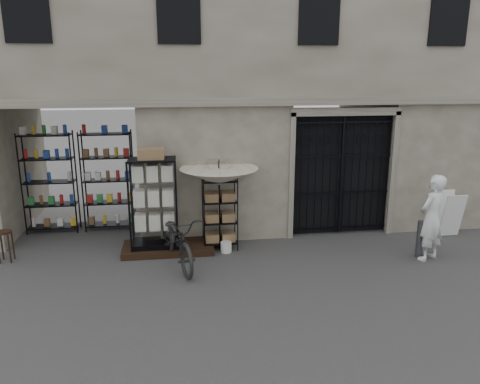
{
  "coord_description": "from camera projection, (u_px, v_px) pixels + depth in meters",
  "views": [
    {
      "loc": [
        -2.16,
        -8.36,
        3.96
      ],
      "look_at": [
        -0.8,
        1.4,
        1.35
      ],
      "focal_mm": 35.0,
      "sensor_mm": 36.0,
      "label": 1
    }
  ],
  "objects": [
    {
      "name": "bicycle",
      "position": [
        178.0,
        265.0,
        9.75
      ],
      "size": [
        1.02,
        1.28,
        2.14
      ],
      "primitive_type": "imported",
      "rotation": [
        0.0,
        0.0,
        0.27
      ],
      "color": "black",
      "rests_on": "ground"
    },
    {
      "name": "shopkeeper",
      "position": [
        427.0,
        259.0,
        10.04
      ],
      "size": [
        1.48,
        1.95,
        0.44
      ],
      "primitive_type": "imported",
      "rotation": [
        0.0,
        0.0,
        3.64
      ],
      "color": "silver",
      "rests_on": "ground"
    },
    {
      "name": "ground",
      "position": [
        289.0,
        274.0,
        9.31
      ],
      "size": [
        80.0,
        80.0,
        0.0
      ],
      "primitive_type": "plane",
      "color": "black",
      "rests_on": "ground"
    },
    {
      "name": "easel_sign",
      "position": [
        449.0,
        214.0,
        11.32
      ],
      "size": [
        0.51,
        0.59,
        1.07
      ],
      "rotation": [
        0.0,
        0.0,
        -0.0
      ],
      "color": "silver",
      "rests_on": "ground"
    },
    {
      "name": "steel_bollard",
      "position": [
        420.0,
        239.0,
        10.06
      ],
      "size": [
        0.19,
        0.19,
        0.81
      ],
      "primitive_type": "cylinder",
      "rotation": [
        0.0,
        0.0,
        -0.4
      ],
      "color": "#525358",
      "rests_on": "ground"
    },
    {
      "name": "main_building",
      "position": [
        257.0,
        47.0,
        11.98
      ],
      "size": [
        14.0,
        4.0,
        9.0
      ],
      "primitive_type": "cube",
      "color": "gray",
      "rests_on": "ground"
    },
    {
      "name": "wire_rack",
      "position": [
        220.0,
        213.0,
        10.48
      ],
      "size": [
        0.88,
        0.76,
        1.68
      ],
      "rotation": [
        0.0,
        0.0,
        0.38
      ],
      "color": "black",
      "rests_on": "ground"
    },
    {
      "name": "shop_recess",
      "position": [
        76.0,
        176.0,
        11.0
      ],
      "size": [
        3.0,
        1.7,
        3.0
      ],
      "primitive_type": "cube",
      "color": "black",
      "rests_on": "ground"
    },
    {
      "name": "shop_shelving",
      "position": [
        79.0,
        182.0,
        11.54
      ],
      "size": [
        2.7,
        0.5,
        2.5
      ],
      "primitive_type": "cube",
      "color": "black",
      "rests_on": "ground"
    },
    {
      "name": "white_bucket",
      "position": [
        226.0,
        247.0,
        10.39
      ],
      "size": [
        0.29,
        0.29,
        0.24
      ],
      "primitive_type": "cylinder",
      "rotation": [
        0.0,
        0.0,
        0.21
      ],
      "color": "silver",
      "rests_on": "ground"
    },
    {
      "name": "step_platform",
      "position": [
        168.0,
        248.0,
        10.45
      ],
      "size": [
        2.0,
        0.9,
        0.15
      ],
      "primitive_type": "cube",
      "color": "black",
      "rests_on": "ground"
    },
    {
      "name": "market_umbrella",
      "position": [
        219.0,
        172.0,
        10.22
      ],
      "size": [
        1.57,
        1.6,
        2.46
      ],
      "rotation": [
        0.0,
        0.0,
        0.04
      ],
      "color": "black",
      "rests_on": "ground"
    },
    {
      "name": "wooden_stool",
      "position": [
        5.0,
        246.0,
        9.83
      ],
      "size": [
        0.4,
        0.4,
        0.67
      ],
      "rotation": [
        0.0,
        0.0,
        0.32
      ],
      "color": "black",
      "rests_on": "ground"
    },
    {
      "name": "display_cabinet",
      "position": [
        154.0,
        208.0,
        10.14
      ],
      "size": [
        1.12,
        0.88,
        2.13
      ],
      "rotation": [
        0.0,
        0.0,
        -0.32
      ],
      "color": "black",
      "rests_on": "step_platform"
    },
    {
      "name": "iron_gate",
      "position": [
        339.0,
        173.0,
        11.34
      ],
      "size": [
        2.5,
        0.21,
        3.0
      ],
      "color": "black",
      "rests_on": "ground"
    }
  ]
}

